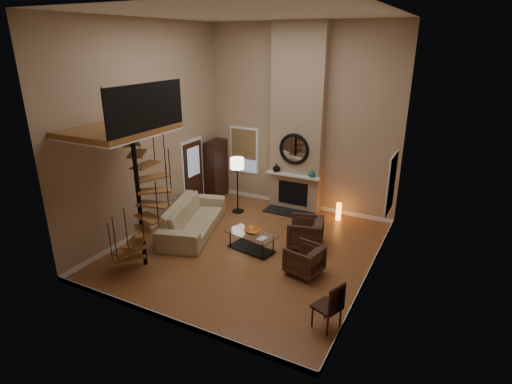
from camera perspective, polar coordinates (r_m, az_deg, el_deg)
The scene contains 33 objects.
ground at distance 10.50m, azimuth -1.01°, elevation -7.89°, with size 6.00×6.50×0.01m, color #A56535.
back_wall at distance 12.40m, azimuth 6.17°, elevation 9.96°, with size 6.00×0.02×5.50m, color tan.
front_wall at distance 6.94m, azimuth -14.01°, elevation 1.14°, with size 6.00×0.02×5.50m, color tan.
left_wall at distance 11.22m, azimuth -14.85°, elevation 8.31°, with size 0.02×6.50×5.50m, color tan.
right_wall at distance 8.54m, azimuth 16.93°, elevation 4.44°, with size 0.02×6.50×5.50m, color tan.
ceiling at distance 9.26m, azimuth -1.24°, elevation 23.64°, with size 6.00×6.50×0.01m, color silver.
baseboard_back at distance 13.14m, azimuth 5.71°, elevation -1.65°, with size 6.00×0.02×0.12m, color white.
baseboard_front at distance 8.21m, azimuth -12.31°, elevation -16.85°, with size 6.00×0.02×0.12m, color white.
baseboard_left at distance 12.04m, azimuth -13.67°, elevation -4.29°, with size 0.02×6.50×0.12m, color white.
baseboard_right at distance 9.60m, azimuth 15.21°, elevation -11.17°, with size 0.02×6.50×0.12m, color white.
chimney_breast at distance 12.23m, azimuth 5.84°, elevation 9.83°, with size 1.60×0.38×5.50m, color tan.
hearth at distance 12.58m, azimuth 4.56°, elevation -2.84°, with size 1.50×0.60×0.04m, color black.
firebox at distance 12.64m, azimuth 5.14°, elevation -0.17°, with size 0.95×0.02×0.72m, color black.
mantel at distance 12.37m, azimuth 5.09°, elevation 2.32°, with size 1.70×0.18×0.06m, color white.
mirror_frame at distance 12.20m, azimuth 5.31°, elevation 5.97°, with size 0.94×0.94×0.10m, color black.
mirror_disc at distance 12.21m, azimuth 5.33°, elevation 5.98°, with size 0.80×0.80×0.01m, color white.
vase_left at distance 12.57m, azimuth 2.86°, elevation 3.40°, with size 0.24×0.24×0.25m, color black.
vase_right at distance 12.16m, azimuth 7.79°, elevation 2.56°, with size 0.20×0.20×0.21m, color #164C4E.
window_back at distance 13.41m, azimuth -1.66°, elevation 5.93°, with size 1.02×0.06×1.52m.
window_right at distance 10.76m, azimuth 18.29°, elevation 1.23°, with size 0.06×1.02×1.52m.
entry_door at distance 12.97m, azimuth -8.78°, elevation 2.55°, with size 0.10×1.05×2.16m.
loft at distance 9.21m, azimuth -18.09°, elevation 8.55°, with size 1.70×2.20×1.09m.
spiral_stair at distance 9.42m, azimuth -15.97°, elevation -0.20°, with size 1.47×1.47×4.06m.
hutch at distance 13.70m, azimuth -5.52°, elevation 3.22°, with size 0.40×0.86×1.92m, color black.
sofa at distance 11.38m, azimuth -8.77°, elevation -3.56°, with size 2.86×1.12×0.83m, color tan.
armchair_near at distance 10.55m, azimuth 7.32°, elevation -5.74°, with size 0.84×0.87×0.79m, color #472C21.
armchair_far at distance 9.32m, azimuth 7.09°, elevation -9.45°, with size 0.72×0.74×0.67m, color #472C21.
coffee_table at distance 10.31m, azimuth -0.64°, elevation -6.63°, with size 1.37×0.87×0.47m.
bowl at distance 10.26m, azimuth -0.51°, elevation -5.45°, with size 0.42×0.42×0.10m, color orange.
book at distance 9.97m, azimuth 0.74°, elevation -6.48°, with size 0.20×0.26×0.03m, color gray.
floor_lamp at distance 12.18m, azimuth -2.64°, elevation 3.40°, with size 0.41×0.41×1.71m.
accent_lamp at distance 12.25m, azimuth 11.44°, elevation -2.71°, with size 0.15×0.15×0.53m, color orange.
side_chair at distance 7.70m, azimuth 10.42°, elevation -15.21°, with size 0.58×0.58×0.96m.
Camera 1 is at (4.42, -8.12, 4.96)m, focal length 28.71 mm.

